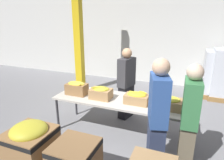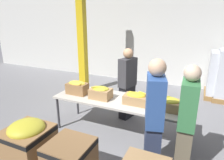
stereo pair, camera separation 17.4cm
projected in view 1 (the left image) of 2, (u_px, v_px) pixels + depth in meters
ground_plane at (119, 132)px, 4.18m from camera, size 30.00×30.00×0.00m
wall_back at (156, 26)px, 6.78m from camera, size 16.00×0.08×4.00m
sorting_table at (120, 101)px, 3.97m from camera, size 2.62×0.85×0.74m
banana_box_0 at (77, 88)px, 4.18m from camera, size 0.43×0.26×0.28m
banana_box_1 at (101, 93)px, 3.97m from camera, size 0.42×0.29×0.26m
banana_box_2 at (137, 98)px, 3.74m from camera, size 0.45×0.27×0.24m
banana_box_3 at (168, 102)px, 3.55m from camera, size 0.47×0.33×0.24m
volunteer_0 at (157, 119)px, 2.89m from camera, size 0.36×0.53×1.79m
volunteer_1 at (189, 121)px, 2.92m from camera, size 0.25×0.47×1.71m
volunteer_2 at (126, 84)px, 4.59m from camera, size 0.33×0.49×1.66m
donation_bin_0 at (31, 148)px, 2.96m from camera, size 0.63×0.63×0.85m
support_pillar at (78, 28)px, 5.81m from camera, size 0.22×0.22×4.00m
pallet_stack_1 at (220, 75)px, 5.92m from camera, size 0.96×0.96×1.36m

